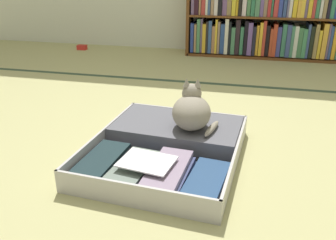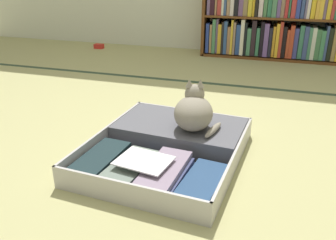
{
  "view_description": "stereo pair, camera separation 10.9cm",
  "coord_description": "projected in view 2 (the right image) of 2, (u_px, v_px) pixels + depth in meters",
  "views": [
    {
      "loc": [
        0.34,
        -1.58,
        0.87
      ],
      "look_at": [
        -0.01,
        -0.09,
        0.21
      ],
      "focal_mm": 38.31,
      "sensor_mm": 36.0,
      "label": 1
    },
    {
      "loc": [
        0.45,
        -1.55,
        0.87
      ],
      "look_at": [
        -0.01,
        -0.09,
        0.21
      ],
      "focal_mm": 38.31,
      "sensor_mm": 36.0,
      "label": 2
    }
  ],
  "objects": [
    {
      "name": "small_red_pouch",
      "position": [
        99.0,
        46.0,
        4.09
      ],
      "size": [
        0.1,
        0.07,
        0.05
      ],
      "color": "red",
      "rests_on": "ground_plane"
    },
    {
      "name": "open_suitcase",
      "position": [
        169.0,
        145.0,
        1.79
      ],
      "size": [
        0.74,
        0.87,
        0.11
      ],
      "color": "#B9B4B3",
      "rests_on": "ground_plane"
    },
    {
      "name": "ground_plane",
      "position": [
        175.0,
        151.0,
        1.83
      ],
      "size": [
        10.0,
        10.0,
        0.0
      ],
      "primitive_type": "plane",
      "color": "tan"
    },
    {
      "name": "black_cat",
      "position": [
        194.0,
        111.0,
        1.81
      ],
      "size": [
        0.26,
        0.29,
        0.25
      ],
      "color": "gray",
      "rests_on": "open_suitcase"
    },
    {
      "name": "bookshelf",
      "position": [
        283.0,
        20.0,
        3.51
      ],
      "size": [
        1.57,
        0.3,
        0.81
      ],
      "color": "brown",
      "rests_on": "ground_plane"
    },
    {
      "name": "tatami_border",
      "position": [
        217.0,
        84.0,
        2.86
      ],
      "size": [
        4.8,
        0.05,
        0.0
      ],
      "color": "#334632",
      "rests_on": "ground_plane"
    }
  ]
}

